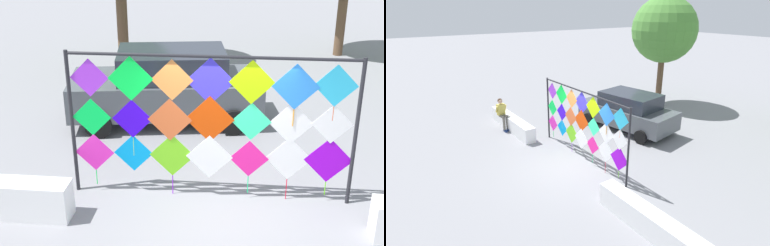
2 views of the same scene
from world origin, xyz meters
The scene contains 3 objects.
ground centered at (0.00, 0.00, 0.00)m, with size 120.00×120.00×0.00m, color gray.
kite_display_rack centered at (-0.16, 0.72, 1.62)m, with size 5.05×0.11×2.76m.
parked_car centered at (-1.51, 4.32, 0.90)m, with size 4.85×2.78×1.78m.
Camera 1 is at (0.36, -7.62, 4.97)m, focal length 48.56 mm.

